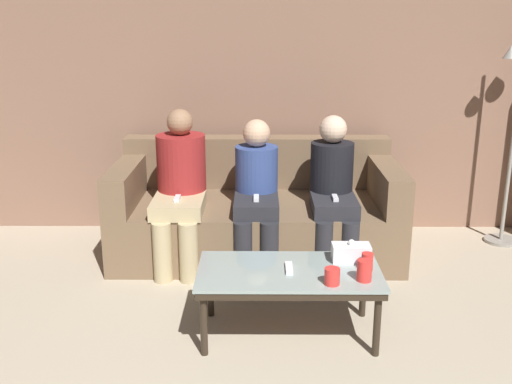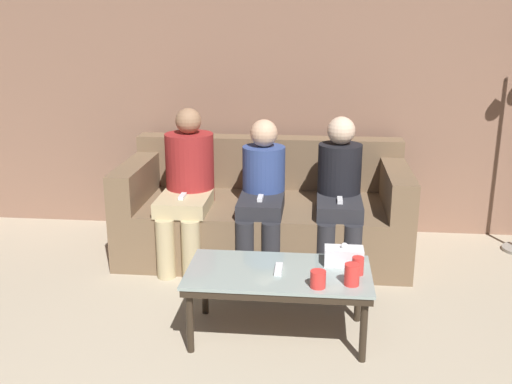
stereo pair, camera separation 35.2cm
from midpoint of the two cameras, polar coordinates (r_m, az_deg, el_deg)
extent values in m
cube|color=#8C6651|center=(4.95, -1.97, 11.07)|extent=(12.00, 0.06, 2.60)
cube|color=brown|center=(4.58, -2.15, -3.39)|extent=(2.12, 1.00, 0.42)
cube|color=brown|center=(4.84, -2.00, 2.87)|extent=(2.12, 0.20, 0.41)
cube|color=brown|center=(4.62, -14.30, 0.89)|extent=(0.18, 1.00, 0.29)
cube|color=brown|center=(4.53, 10.13, 0.86)|extent=(0.18, 1.00, 0.29)
cube|color=#8C9E99|center=(3.37, 0.16, -7.61)|extent=(1.03, 0.54, 0.02)
cube|color=#2D2319|center=(3.38, 0.16, -8.05)|extent=(1.01, 0.53, 0.04)
cylinder|color=#2D2319|center=(3.31, -8.11, -12.59)|extent=(0.04, 0.04, 0.34)
cylinder|color=#2D2319|center=(3.31, 8.41, -12.63)|extent=(0.04, 0.04, 0.34)
cylinder|color=#2D2319|center=(3.70, -7.12, -9.25)|extent=(0.04, 0.04, 0.34)
cylinder|color=#2D2319|center=(3.70, 7.48, -9.28)|extent=(0.04, 0.04, 0.34)
cylinder|color=red|center=(3.38, 7.62, -6.65)|extent=(0.07, 0.07, 0.10)
cylinder|color=red|center=(3.24, 7.22, -7.49)|extent=(0.08, 0.08, 0.12)
cylinder|color=red|center=(3.19, 4.11, -8.08)|extent=(0.08, 0.08, 0.09)
cube|color=white|center=(3.48, 6.20, -5.83)|extent=(0.22, 0.12, 0.10)
sphere|color=white|center=(3.46, 6.23, -4.88)|extent=(0.04, 0.04, 0.04)
cube|color=white|center=(3.37, 0.16, -7.31)|extent=(0.04, 0.15, 0.02)
cylinder|color=gray|center=(5.19, 20.50, -4.36)|extent=(0.26, 0.26, 0.02)
cone|color=gray|center=(4.90, 21.23, 12.34)|extent=(0.12, 0.12, 0.10)
cylinder|color=tan|center=(4.19, -11.31, -5.69)|extent=(0.13, 0.13, 0.42)
cylinder|color=tan|center=(4.15, -8.87, -5.73)|extent=(0.13, 0.13, 0.42)
cube|color=tan|center=(4.29, -9.74, -1.28)|extent=(0.36, 0.46, 0.10)
cylinder|color=maroon|center=(4.45, -9.37, 2.12)|extent=(0.36, 0.36, 0.51)
sphere|color=#997051|center=(4.38, -9.58, 6.56)|extent=(0.19, 0.19, 0.19)
cube|color=white|center=(4.23, -9.89, -0.64)|extent=(0.04, 0.12, 0.02)
cylinder|color=#28282D|center=(4.13, -3.70, -5.70)|extent=(0.13, 0.13, 0.42)
cylinder|color=#28282D|center=(4.12, -1.19, -5.72)|extent=(0.13, 0.13, 0.42)
cube|color=#28282D|center=(4.24, -2.35, -1.28)|extent=(0.31, 0.44, 0.10)
cylinder|color=#334784|center=(4.40, -2.24, 1.60)|extent=(0.31, 0.31, 0.43)
sphere|color=#DBAD89|center=(4.33, -2.29, 5.61)|extent=(0.20, 0.20, 0.20)
cube|color=white|center=(4.18, -2.38, -0.61)|extent=(0.04, 0.12, 0.02)
cylinder|color=#28282D|center=(4.14, 4.00, -5.64)|extent=(0.13, 0.13, 0.42)
cylinder|color=#28282D|center=(4.16, 6.49, -5.63)|extent=(0.13, 0.13, 0.42)
cube|color=#28282D|center=(4.26, 5.11, -1.26)|extent=(0.31, 0.43, 0.10)
cylinder|color=black|center=(4.41, 4.95, 1.77)|extent=(0.31, 0.31, 0.46)
sphere|color=beige|center=(4.34, 5.06, 5.96)|extent=(0.20, 0.20, 0.20)
cube|color=white|center=(4.20, 5.18, -0.59)|extent=(0.04, 0.12, 0.02)
camera|label=1|loc=(0.18, -92.61, -0.78)|focal=42.00mm
camera|label=2|loc=(0.18, 87.39, 0.78)|focal=42.00mm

